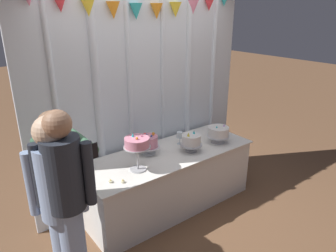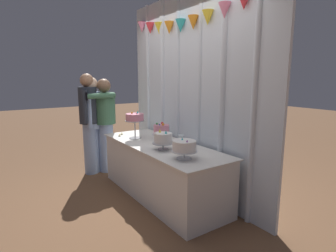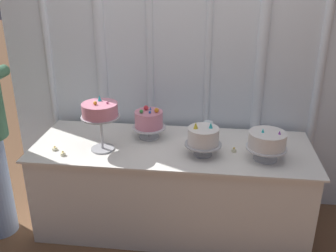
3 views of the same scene
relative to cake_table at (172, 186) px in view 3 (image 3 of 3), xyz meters
name	(u,v)px [view 3 (image 3 of 3)]	position (x,y,z in m)	size (l,w,h in m)	color
ground_plane	(170,231)	(0.00, -0.10, -0.36)	(24.00, 24.00, 0.00)	brown
draped_curtain	(179,39)	(0.00, 0.45, 1.09)	(2.94, 0.15, 2.74)	silver
cake_table	(172,186)	(0.00, 0.00, 0.00)	(2.12, 0.78, 0.72)	white
cake_display_leftmost	(100,113)	(-0.51, -0.13, 0.66)	(0.28, 0.28, 0.41)	#B2B2B7
cake_display_midleft	(149,121)	(-0.20, 0.13, 0.51)	(0.27, 0.27, 0.26)	silver
cake_display_midright	(203,137)	(0.24, -0.12, 0.50)	(0.27, 0.27, 0.26)	#B2B2B7
cake_display_rightmost	(267,141)	(0.68, -0.14, 0.50)	(0.29, 0.29, 0.24)	silver
wine_glass	(208,127)	(0.27, 0.12, 0.48)	(0.07, 0.07, 0.16)	silver
tealight_far_left	(55,149)	(-0.86, -0.18, 0.37)	(0.04, 0.04, 0.03)	beige
tealight_near_left	(63,154)	(-0.77, -0.26, 0.37)	(0.04, 0.04, 0.04)	beige
tealight_near_right	(234,150)	(0.46, -0.05, 0.37)	(0.04, 0.04, 0.04)	beige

